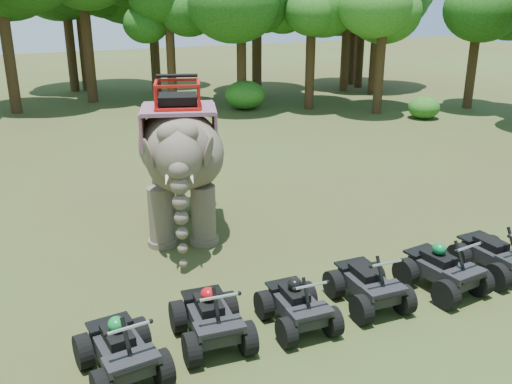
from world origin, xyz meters
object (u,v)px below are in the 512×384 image
atv_3 (369,278)px  atv_5 (496,248)px  elephant (180,157)px  atv_4 (443,263)px  atv_2 (297,299)px  atv_1 (211,311)px  atv_0 (120,342)px

atv_3 → atv_5: atv_5 is taller
elephant → atv_4: size_ratio=2.79×
atv_2 → atv_3: bearing=5.0°
atv_4 → atv_2: bearing=172.5°
atv_1 → atv_5: same height
atv_1 → atv_5: size_ratio=1.00×
atv_0 → atv_1: size_ratio=0.99×
atv_0 → atv_3: 5.36m
elephant → atv_3: (2.35, -5.69, -1.48)m
atv_4 → atv_5: bearing=-3.5°
elephant → atv_2: size_ratio=3.02×
elephant → atv_5: bearing=-26.4°
atv_0 → atv_5: size_ratio=1.00×
elephant → atv_5: 8.40m
atv_0 → atv_4: size_ratio=0.99×
atv_1 → atv_2: size_ratio=1.08×
elephant → atv_1: (-1.22, -5.56, -1.47)m
atv_0 → atv_4: (7.27, 0.01, 0.01)m
atv_1 → atv_4: bearing=1.9°
atv_1 → atv_3: size_ratio=1.03×
atv_3 → atv_4: atv_4 is taller
atv_0 → atv_4: bearing=-5.7°
atv_3 → atv_5: size_ratio=0.97×
elephant → atv_0: 6.75m
atv_2 → atv_5: size_ratio=0.93×
atv_2 → atv_5: 5.38m
atv_3 → atv_1: bearing=-179.6°
atv_0 → elephant: bearing=57.1°
atv_3 → atv_2: bearing=-174.6°
elephant → atv_2: bearing=-66.8°
atv_1 → atv_0: bearing=-165.7°
elephant → atv_1: elephant is taller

